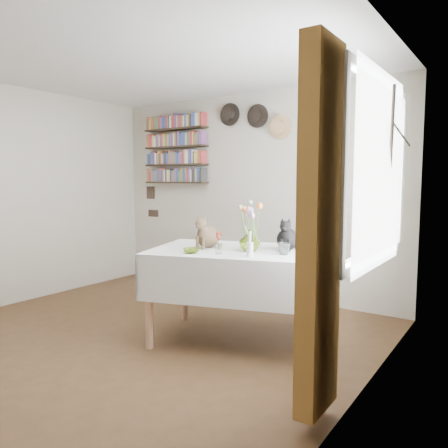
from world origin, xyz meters
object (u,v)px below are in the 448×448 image
Objects in this scene: dining_table at (240,272)px; bookshelf_unit at (176,150)px; flower_vase at (250,240)px; tabby_cat at (208,231)px; black_cat at (288,233)px.

dining_table is 2.64m from bookshelf_unit.
dining_table is 0.32m from flower_vase.
flower_vase is 0.19× the size of bookshelf_unit.
tabby_cat is 0.43m from flower_vase.
tabby_cat reaches higher than black_cat.
black_cat is at bearing 31.25° from dining_table.
flower_vase is at bearing 2.66° from tabby_cat.
bookshelf_unit reaches higher than flower_vase.
dining_table is 9.40× the size of flower_vase.
tabby_cat is 2.31m from bookshelf_unit.
flower_vase is at bearing -34.76° from bookshelf_unit.
black_cat is (0.66, 0.28, -0.00)m from tabby_cat.
dining_table is 0.47m from tabby_cat.
tabby_cat is 1.03× the size of black_cat.
bookshelf_unit is (-1.60, 1.43, 0.87)m from tabby_cat.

